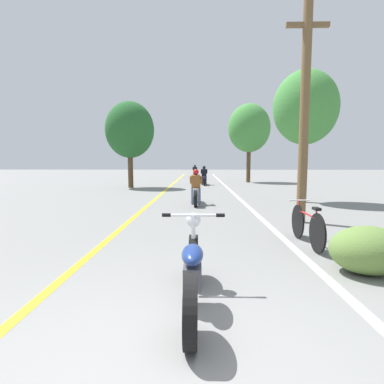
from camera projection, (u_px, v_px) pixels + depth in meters
ground_plane at (171, 380)px, 2.25m from camera, size 120.00×120.00×0.00m
lane_stripe_center at (162, 194)px, 15.35m from camera, size 0.14×48.00×0.01m
lane_stripe_edge at (234, 194)px, 15.27m from camera, size 0.14×48.00×0.01m
utility_pole at (304, 112)px, 7.82m from camera, size 1.10×0.24×5.70m
roadside_tree_right_near at (305, 108)px, 11.79m from camera, size 2.53×2.28×5.22m
roadside_tree_right_far at (249, 128)px, 23.56m from camera, size 3.30×2.97×6.18m
roadside_tree_left at (130, 130)px, 18.56m from camera, size 3.02×2.72×5.34m
roadside_bush at (368, 250)px, 4.36m from camera, size 1.10×0.88×0.70m
motorcycle_foreground at (193, 270)px, 3.37m from camera, size 0.80×2.08×0.98m
motorcycle_rider_lead at (196, 191)px, 11.46m from camera, size 0.50×2.02×1.36m
motorcycle_rider_mid at (204, 178)px, 21.12m from camera, size 0.50×2.12×1.35m
motorcycle_rider_far at (195, 173)px, 30.34m from camera, size 0.50×2.06×1.33m
bicycle_parked at (307, 226)px, 5.86m from camera, size 0.44×1.78×0.84m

